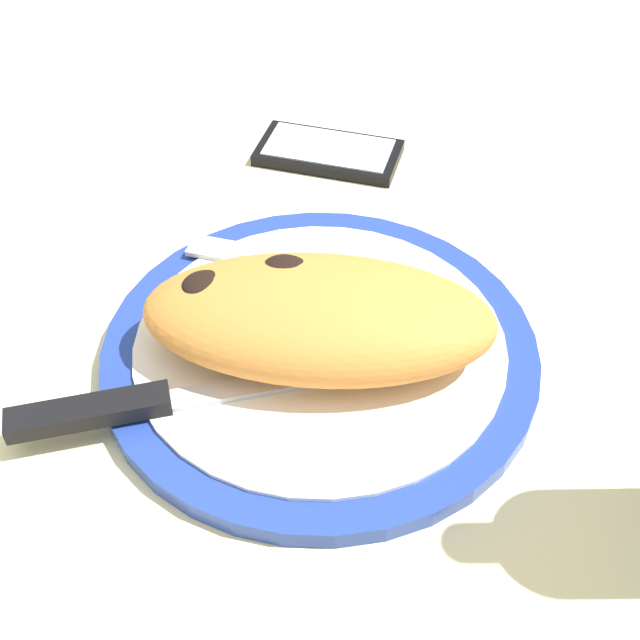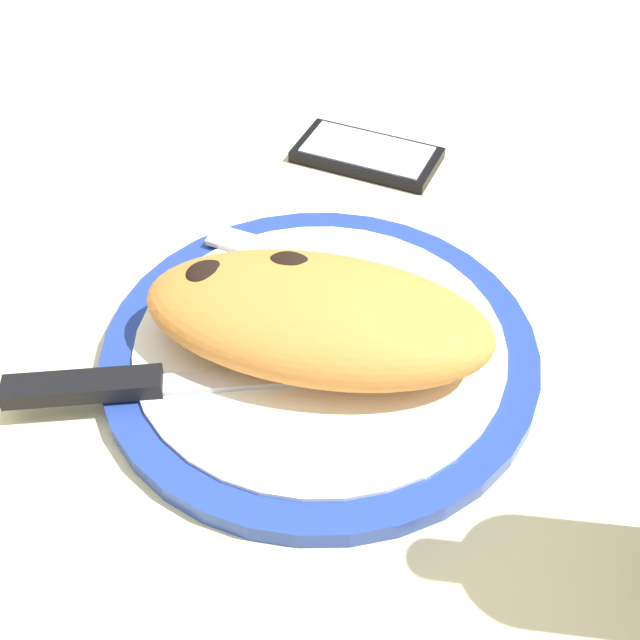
# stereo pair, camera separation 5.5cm
# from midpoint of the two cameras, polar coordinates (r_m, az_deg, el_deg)

# --- Properties ---
(ground_plane) EXTENTS (1.50, 1.50, 0.03)m
(ground_plane) POSITION_cam_midpoint_polar(r_m,az_deg,el_deg) (0.59, -2.69, -3.70)
(ground_plane) COLOR beige
(plate) EXTENTS (0.29, 0.29, 0.02)m
(plate) POSITION_cam_midpoint_polar(r_m,az_deg,el_deg) (0.57, -2.76, -2.18)
(plate) COLOR #233D99
(plate) RESTS_ON ground_plane
(calzone) EXTENTS (0.23, 0.12, 0.06)m
(calzone) POSITION_cam_midpoint_polar(r_m,az_deg,el_deg) (0.54, -2.83, 0.03)
(calzone) COLOR orange
(calzone) RESTS_ON plate
(fork) EXTENTS (0.18, 0.04, 0.00)m
(fork) POSITION_cam_midpoint_polar(r_m,az_deg,el_deg) (0.63, -5.11, 3.83)
(fork) COLOR silver
(fork) RESTS_ON plate
(knife) EXTENTS (0.23, 0.10, 0.01)m
(knife) POSITION_cam_midpoint_polar(r_m,az_deg,el_deg) (0.54, -14.69, -5.58)
(knife) COLOR silver
(knife) RESTS_ON plate
(smartphone) EXTENTS (0.13, 0.08, 0.01)m
(smartphone) POSITION_cam_midpoint_polar(r_m,az_deg,el_deg) (0.76, -1.53, 11.11)
(smartphone) COLOR black
(smartphone) RESTS_ON ground_plane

